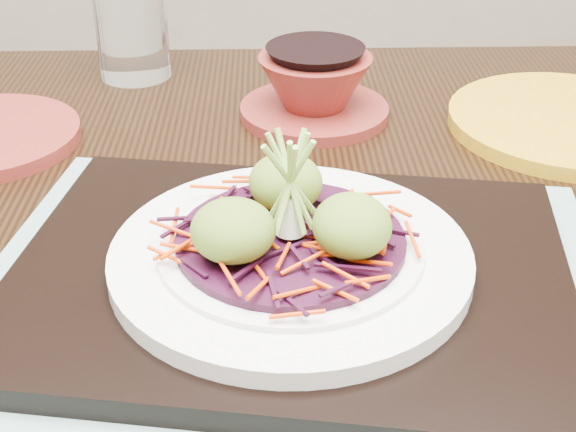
{
  "coord_description": "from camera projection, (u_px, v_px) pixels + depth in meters",
  "views": [
    {
      "loc": [
        0.03,
        -0.43,
        1.07
      ],
      "look_at": [
        0.07,
        0.01,
        0.8
      ],
      "focal_mm": 50.0,
      "sensor_mm": 36.0,
      "label": 1
    }
  ],
  "objects": [
    {
      "name": "yellow_plate",
      "position": [
        569.0,
        122.0,
        0.73
      ],
      "size": [
        0.28,
        0.28,
        0.01
      ],
      "primitive_type": "cylinder",
      "rotation": [
        0.0,
        0.0,
        0.37
      ],
      "color": "#BE8915",
      "rests_on": "dining_table"
    },
    {
      "name": "carrot_julienne",
      "position": [
        290.0,
        230.0,
        0.5
      ],
      "size": [
        0.18,
        0.18,
        0.01
      ],
      "primitive_type": null,
      "color": "#D33603",
      "rests_on": "cabbage_bed"
    },
    {
      "name": "placemat",
      "position": [
        290.0,
        288.0,
        0.52
      ],
      "size": [
        0.46,
        0.39,
        0.0
      ],
      "primitive_type": "cube",
      "rotation": [
        0.0,
        0.0,
        -0.21
      ],
      "color": "gray",
      "rests_on": "dining_table"
    },
    {
      "name": "cabbage_bed",
      "position": [
        290.0,
        240.0,
        0.5
      ],
      "size": [
        0.14,
        0.14,
        0.01
      ],
      "primitive_type": "cylinder",
      "color": "#2F091E",
      "rests_on": "white_plate"
    },
    {
      "name": "white_plate",
      "position": [
        290.0,
        255.0,
        0.51
      ],
      "size": [
        0.23,
        0.23,
        0.02
      ],
      "color": "white",
      "rests_on": "serving_tray"
    },
    {
      "name": "serving_tray",
      "position": [
        290.0,
        275.0,
        0.52
      ],
      "size": [
        0.4,
        0.33,
        0.02
      ],
      "primitive_type": "cube",
      "rotation": [
        0.0,
        0.0,
        -0.21
      ],
      "color": "black",
      "rests_on": "placemat"
    },
    {
      "name": "scallion_garnish",
      "position": [
        291.0,
        187.0,
        0.48
      ],
      "size": [
        0.05,
        0.05,
        0.08
      ],
      "primitive_type": null,
      "color": "#91C24D",
      "rests_on": "cabbage_bed"
    },
    {
      "name": "water_glass",
      "position": [
        132.0,
        27.0,
        0.82
      ],
      "size": [
        0.09,
        0.09,
        0.11
      ],
      "primitive_type": "cylinder",
      "rotation": [
        0.0,
        0.0,
        -0.19
      ],
      "color": "white",
      "rests_on": "dining_table"
    },
    {
      "name": "guacamole_scoops",
      "position": [
        291.0,
        212.0,
        0.49
      ],
      "size": [
        0.13,
        0.11,
        0.04
      ],
      "color": "#5A7E26",
      "rests_on": "cabbage_bed"
    },
    {
      "name": "terracotta_bowl_set",
      "position": [
        315.0,
        90.0,
        0.75
      ],
      "size": [
        0.16,
        0.16,
        0.06
      ],
      "rotation": [
        0.0,
        0.0,
        0.13
      ],
      "color": "maroon",
      "rests_on": "dining_table"
    },
    {
      "name": "dining_table",
      "position": [
        333.0,
        344.0,
        0.63
      ],
      "size": [
        1.25,
        0.87,
        0.76
      ],
      "rotation": [
        0.0,
        0.0,
        -0.05
      ],
      "color": "black",
      "rests_on": "ground"
    }
  ]
}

